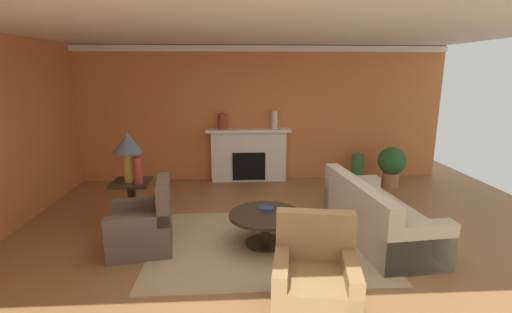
{
  "coord_description": "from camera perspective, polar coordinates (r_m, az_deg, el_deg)",
  "views": [
    {
      "loc": [
        -0.45,
        -4.58,
        2.34
      ],
      "look_at": [
        -0.12,
        1.15,
        1.0
      ],
      "focal_mm": 25.68,
      "sensor_mm": 36.0,
      "label": 1
    }
  ],
  "objects": [
    {
      "name": "wall_fireplace",
      "position": [
        7.99,
        -0.06,
        6.66
      ],
      "size": [
        8.13,
        0.12,
        2.88
      ],
      "primitive_type": "cube",
      "color": "#CC723D",
      "rests_on": "ground_plane"
    },
    {
      "name": "vase_mantel_left",
      "position": [
        7.74,
        -5.25,
        5.45
      ],
      "size": [
        0.19,
        0.19,
        0.33
      ],
      "primitive_type": "cylinder",
      "color": "#9E3328",
      "rests_on": "fireplace"
    },
    {
      "name": "side_table",
      "position": [
        6.01,
        -18.7,
        -6.43
      ],
      "size": [
        0.56,
        0.56,
        0.7
      ],
      "color": "#2D2319",
      "rests_on": "ground_plane"
    },
    {
      "name": "vase_tall_corner",
      "position": [
        8.11,
        15.5,
        -1.8
      ],
      "size": [
        0.26,
        0.26,
        0.63
      ],
      "primitive_type": "cylinder",
      "color": "#33703D",
      "rests_on": "ground_plane"
    },
    {
      "name": "ceiling_panel",
      "position": [
        4.93,
        2.05,
        19.73
      ],
      "size": [
        8.13,
        7.17,
        0.06
      ],
      "primitive_type": "cube",
      "color": "white"
    },
    {
      "name": "sofa",
      "position": [
        5.57,
        18.16,
        -9.06
      ],
      "size": [
        1.1,
        2.18,
        0.85
      ],
      "color": "beige",
      "rests_on": "ground_plane"
    },
    {
      "name": "vase_mantel_right",
      "position": [
        7.77,
        2.91,
        5.74
      ],
      "size": [
        0.14,
        0.14,
        0.39
      ],
      "primitive_type": "cylinder",
      "color": "beige",
      "rests_on": "fireplace"
    },
    {
      "name": "potted_plant",
      "position": [
        8.0,
        20.38,
        -1.06
      ],
      "size": [
        0.56,
        0.56,
        0.83
      ],
      "color": "#A8754C",
      "rests_on": "ground_plane"
    },
    {
      "name": "coffee_table",
      "position": [
        5.08,
        1.48,
        -10.09
      ],
      "size": [
        1.0,
        1.0,
        0.45
      ],
      "color": "#2D2319",
      "rests_on": "ground_plane"
    },
    {
      "name": "armchair_facing_fireplace",
      "position": [
        3.85,
        9.15,
        -18.9
      ],
      "size": [
        0.93,
        0.93,
        0.95
      ],
      "color": "#9E7A4C",
      "rests_on": "ground_plane"
    },
    {
      "name": "area_rug",
      "position": [
        5.22,
        1.46,
        -13.41
      ],
      "size": [
        3.1,
        2.3,
        0.01
      ],
      "primitive_type": "cube",
      "color": "tan",
      "rests_on": "ground_plane"
    },
    {
      "name": "vase_on_side_table",
      "position": [
        5.71,
        -17.93,
        -2.11
      ],
      "size": [
        0.13,
        0.13,
        0.4
      ],
      "primitive_type": "cylinder",
      "color": "#9E3328",
      "rests_on": "side_table"
    },
    {
      "name": "book_red_cover",
      "position": [
        5.17,
        1.6,
        -8.08
      ],
      "size": [
        0.23,
        0.21,
        0.03
      ],
      "primitive_type": "cube",
      "rotation": [
        0.0,
        0.0,
        -0.24
      ],
      "color": "navy",
      "rests_on": "coffee_table"
    },
    {
      "name": "armchair_near_window",
      "position": [
        5.2,
        -17.03,
        -10.48
      ],
      "size": [
        0.91,
        0.91,
        0.95
      ],
      "color": "brown",
      "rests_on": "ground_plane"
    },
    {
      "name": "fireplace",
      "position": [
        7.93,
        -1.15,
        0.04
      ],
      "size": [
        1.8,
        0.35,
        1.15
      ],
      "color": "white",
      "rests_on": "ground_plane"
    },
    {
      "name": "crown_moulding",
      "position": [
        7.87,
        -0.03,
        16.46
      ],
      "size": [
        8.13,
        0.08,
        0.12
      ],
      "primitive_type": "cube",
      "color": "white"
    },
    {
      "name": "table_lamp",
      "position": [
        5.79,
        -19.3,
        1.29
      ],
      "size": [
        0.44,
        0.44,
        0.75
      ],
      "color": "#B28E38",
      "rests_on": "side_table"
    },
    {
      "name": "ground_plane",
      "position": [
        5.16,
        2.09,
        -13.82
      ],
      "size": [
        9.79,
        9.79,
        0.0
      ],
      "primitive_type": "plane",
      "color": "olive"
    }
  ]
}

